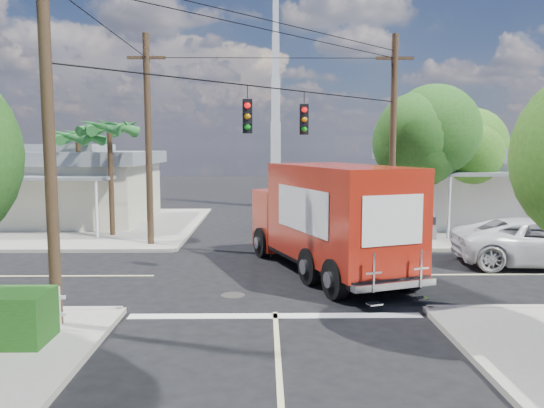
{
  "coord_description": "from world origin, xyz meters",
  "views": [
    {
      "loc": [
        -0.27,
        -17.46,
        4.32
      ],
      "look_at": [
        0.0,
        2.0,
        2.2
      ],
      "focal_mm": 35.0,
      "sensor_mm": 36.0,
      "label": 1
    }
  ],
  "objects": [
    {
      "name": "ground",
      "position": [
        0.0,
        0.0,
        0.0
      ],
      "size": [
        120.0,
        120.0,
        0.0
      ],
      "primitive_type": "plane",
      "color": "black",
      "rests_on": "ground"
    },
    {
      "name": "sidewalk_ne",
      "position": [
        10.88,
        10.88,
        0.07
      ],
      "size": [
        14.12,
        14.12,
        0.14
      ],
      "color": "gray",
      "rests_on": "ground"
    },
    {
      "name": "sidewalk_nw",
      "position": [
        -10.88,
        10.88,
        0.07
      ],
      "size": [
        14.12,
        14.12,
        0.14
      ],
      "color": "gray",
      "rests_on": "ground"
    },
    {
      "name": "road_markings",
      "position": [
        0.0,
        -1.47,
        0.01
      ],
      "size": [
        32.0,
        32.0,
        0.01
      ],
      "color": "beige",
      "rests_on": "ground"
    },
    {
      "name": "building_ne",
      "position": [
        12.5,
        11.97,
        2.32
      ],
      "size": [
        11.8,
        10.2,
        4.5
      ],
      "color": "white",
      "rests_on": "sidewalk_ne"
    },
    {
      "name": "building_nw",
      "position": [
        -12.0,
        12.46,
        2.22
      ],
      "size": [
        10.8,
        10.2,
        4.3
      ],
      "color": "beige",
      "rests_on": "sidewalk_nw"
    },
    {
      "name": "radio_tower",
      "position": [
        0.5,
        20.0,
        5.64
      ],
      "size": [
        0.8,
        0.8,
        17.0
      ],
      "color": "silver",
      "rests_on": "ground"
    },
    {
      "name": "tree_ne_front",
      "position": [
        7.21,
        6.76,
        4.77
      ],
      "size": [
        4.21,
        4.14,
        6.66
      ],
      "color": "#422D1C",
      "rests_on": "sidewalk_ne"
    },
    {
      "name": "tree_ne_back",
      "position": [
        9.81,
        8.96,
        4.19
      ],
      "size": [
        3.77,
        3.66,
        5.82
      ],
      "color": "#422D1C",
      "rests_on": "sidewalk_ne"
    },
    {
      "name": "palm_nw_front",
      "position": [
        -7.5,
        7.5,
        5.04
      ],
      "size": [
        3.01,
        3.08,
        5.59
      ],
      "color": "#422D1C",
      "rests_on": "sidewalk_nw"
    },
    {
      "name": "palm_nw_back",
      "position": [
        -9.5,
        9.0,
        4.67
      ],
      "size": [
        3.01,
        3.08,
        5.19
      ],
      "color": "#422D1C",
      "rests_on": "sidewalk_nw"
    },
    {
      "name": "utility_poles",
      "position": [
        -1.58,
        1.6,
        4.67
      ],
      "size": [
        12.0,
        10.68,
        9.0
      ],
      "color": "#473321",
      "rests_on": "ground"
    },
    {
      "name": "vending_boxes",
      "position": [
        6.5,
        6.2,
        0.69
      ],
      "size": [
        1.9,
        0.5,
        1.1
      ],
      "color": "#9F1610",
      "rests_on": "sidewalk_ne"
    },
    {
      "name": "delivery_truck",
      "position": [
        1.88,
        0.32,
        1.89
      ],
      "size": [
        5.26,
        8.91,
        3.71
      ],
      "color": "black",
      "rests_on": "ground"
    },
    {
      "name": "parked_car",
      "position": [
        9.77,
        1.31,
        0.86
      ],
      "size": [
        6.45,
        3.47,
        1.72
      ],
      "primitive_type": "imported",
      "rotation": [
        0.0,
        0.0,
        1.47
      ],
      "color": "silver",
      "rests_on": "ground"
    }
  ]
}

